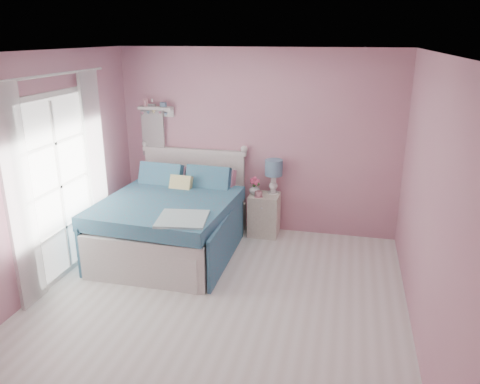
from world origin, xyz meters
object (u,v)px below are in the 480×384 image
at_px(teacup, 258,194).
at_px(nightstand, 264,215).
at_px(bed, 172,222).
at_px(table_lamp, 274,170).
at_px(vase, 255,189).

bearing_deg(teacup, nightstand, 60.58).
relative_size(nightstand, teacup, 5.65).
distance_m(bed, nightstand, 1.35).
bearing_deg(nightstand, table_lamp, 39.77).
relative_size(vase, teacup, 1.52).
bearing_deg(vase, bed, -140.86).
bearing_deg(vase, table_lamp, 23.01).
relative_size(bed, table_lamp, 4.19).
height_order(nightstand, teacup, teacup).
bearing_deg(teacup, bed, -146.69).
bearing_deg(table_lamp, bed, -143.76).
bearing_deg(vase, teacup, -52.84).
relative_size(bed, teacup, 19.33).
distance_m(bed, teacup, 1.25).
relative_size(table_lamp, vase, 3.05).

